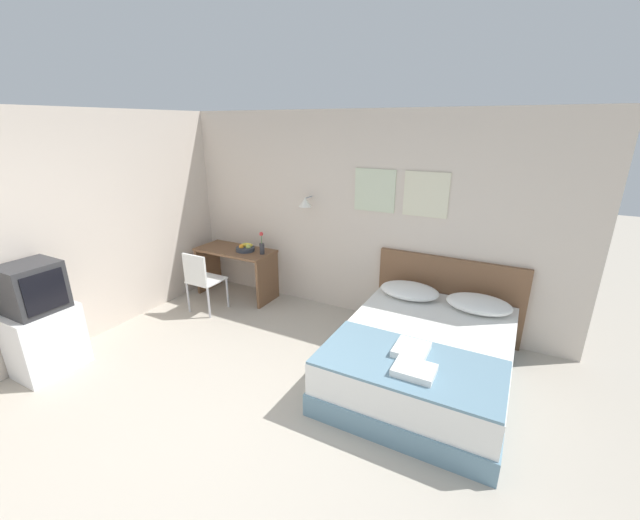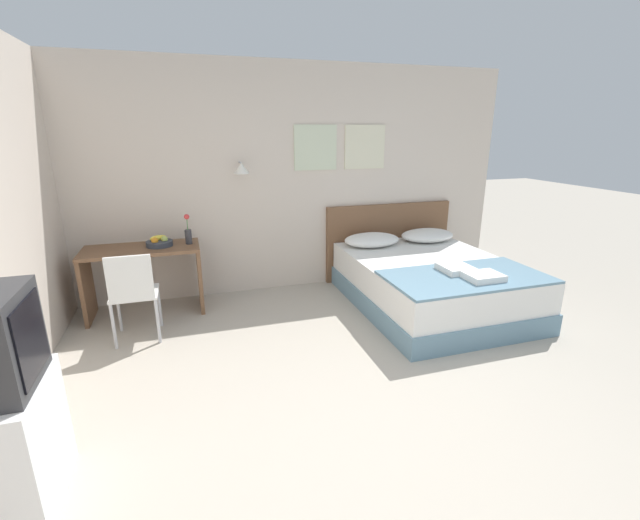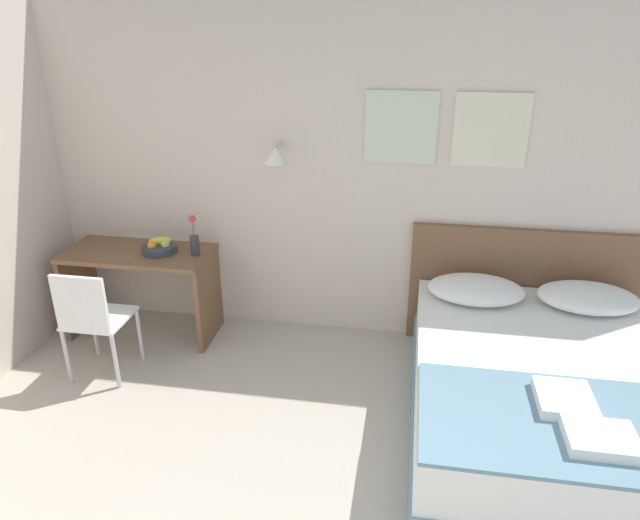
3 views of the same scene
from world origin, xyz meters
The scene contains 12 objects.
wall_back centered at (0.01, 2.91, 1.33)m, with size 5.64×0.31×2.65m.
bed centered at (1.35, 1.78, 0.26)m, with size 1.61×2.08×0.53m.
headboard centered at (1.35, 2.85, 0.49)m, with size 1.73×0.06×0.98m.
pillow_left centered at (0.97, 2.53, 0.61)m, with size 0.69×0.47×0.15m.
pillow_right centered at (1.74, 2.53, 0.61)m, with size 0.69×0.47×0.15m.
throw_blanket centered at (1.35, 1.17, 0.55)m, with size 1.56×0.83×0.02m.
folded_towel_near_foot centered at (1.33, 1.32, 0.59)m, with size 0.29×0.32×0.06m.
folded_towel_mid_bed centered at (1.43, 1.03, 0.59)m, with size 0.33×0.26×0.06m.
desk centered at (-1.66, 2.54, 0.51)m, with size 1.16×0.55×0.73m.
desk_chair centered at (-1.70, 1.86, 0.51)m, with size 0.41×0.41×0.86m.
fruit_bowl centered at (-1.47, 2.55, 0.77)m, with size 0.27×0.27×0.11m.
flower_vase centered at (-1.17, 2.55, 0.85)m, with size 0.07×0.07×0.32m.
Camera 3 is at (0.46, -1.32, 2.46)m, focal length 32.00 mm.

